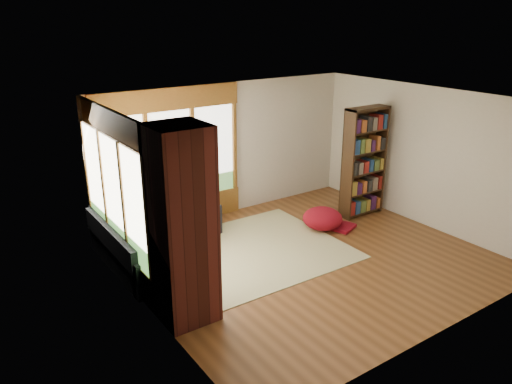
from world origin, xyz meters
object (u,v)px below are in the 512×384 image
bookshelf (364,162)px  dog_brindle (144,224)px  pouf (323,218)px  brick_chimney (182,227)px  sectional_sofa (154,234)px  dog_tan (182,204)px  area_rug (243,254)px

bookshelf → dog_brindle: 4.46m
pouf → brick_chimney: bearing=-161.6°
bookshelf → pouf: size_ratio=2.91×
sectional_sofa → dog_brindle: (-0.35, -0.48, 0.45)m
bookshelf → dog_brindle: bookshelf is taller
brick_chimney → pouf: bearing=18.4°
brick_chimney → dog_tan: (0.94, 1.93, -0.53)m
dog_tan → dog_brindle: (-0.84, -0.36, -0.02)m
dog_tan → area_rug: bearing=-77.7°
dog_brindle → brick_chimney: bearing=177.8°
dog_brindle → sectional_sofa: bearing=-34.5°
pouf → dog_tan: dog_tan is taller
sectional_sofa → area_rug: size_ratio=0.65×
dog_brindle → pouf: bearing=-96.0°
bookshelf → dog_tan: 3.68m
pouf → area_rug: bearing=-178.6°
brick_chimney → dog_brindle: bearing=86.4°
sectional_sofa → dog_tan: (0.49, -0.12, 0.47)m
area_rug → dog_brindle: size_ratio=4.23×
brick_chimney → bookshelf: (4.54, 1.25, -0.22)m
area_rug → bookshelf: (2.93, 0.16, 1.07)m
pouf → dog_tan: bearing=162.2°
bookshelf → dog_tan: bearing=169.3°
area_rug → dog_brindle: bearing=162.4°
sectional_sofa → dog_tan: 0.69m
area_rug → brick_chimney: bearing=-146.0°
sectional_sofa → area_rug: sectional_sofa is taller
brick_chimney → bookshelf: brick_chimney is taller
brick_chimney → area_rug: bearing=34.0°
brick_chimney → dog_brindle: (0.10, 1.57, -0.55)m
brick_chimney → dog_tan: brick_chimney is taller
pouf → dog_tan: (-2.48, 0.80, 0.56)m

